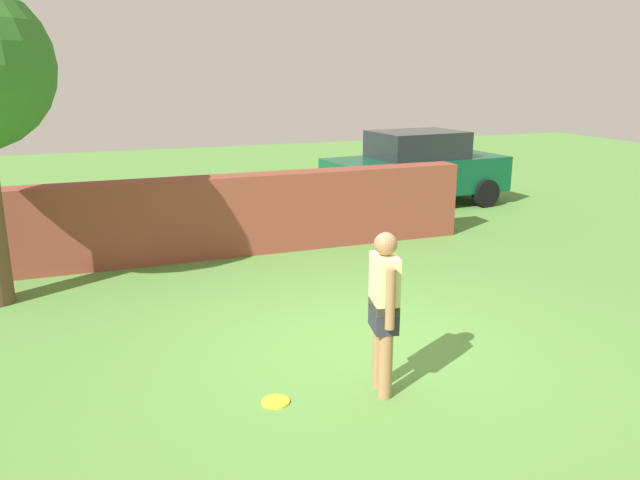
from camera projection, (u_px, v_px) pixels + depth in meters
ground_plane at (370, 349)px, 7.17m from camera, size 40.00×40.00×0.00m
brick_wall at (176, 220)px, 10.39m from camera, size 10.39×0.50×1.36m
person at (384, 306)px, 6.00m from camera, size 0.29×0.53×1.62m
car at (416, 169)px, 14.58m from camera, size 4.33×2.20×1.72m
frisbee_yellow at (276, 402)px, 6.02m from camera, size 0.27×0.27×0.02m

